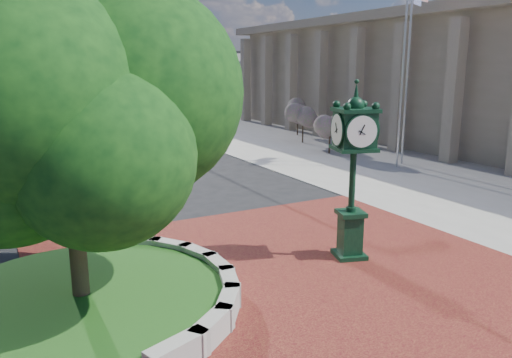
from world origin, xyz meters
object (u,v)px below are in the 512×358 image
object	(u,v)px
street_lamp_near	(136,55)
street_lamp_far	(20,60)
parked_car	(112,115)
post_clock	(353,165)
flagpole_b	(403,74)
flagpole_a	(408,70)

from	to	relation	value
street_lamp_near	street_lamp_far	bearing A→B (deg)	113.33
street_lamp_near	parked_car	bearing A→B (deg)	91.27
street_lamp_near	post_clock	bearing A→B (deg)	-93.55
parked_car	flagpole_b	xyz separation A→B (m)	(8.62, -26.34, 3.90)
parked_car	street_lamp_near	size ratio (longest dim) A/B	0.50
parked_car	post_clock	bearing A→B (deg)	-80.01
parked_car	flagpole_b	bearing A→B (deg)	-59.48
parked_car	flagpole_b	world-z (taller)	flagpole_b
parked_car	flagpole_b	size ratio (longest dim) A/B	0.54
parked_car	flagpole_a	world-z (taller)	flagpole_a
post_clock	flagpole_a	distance (m)	14.58
flagpole_a	street_lamp_near	distance (m)	19.74
flagpole_a	street_lamp_near	world-z (taller)	street_lamp_near
post_clock	street_lamp_near	bearing A→B (deg)	86.45
parked_car	street_lamp_far	bearing A→B (deg)	144.84
flagpole_a	flagpole_b	size ratio (longest dim) A/B	1.04
post_clock	parked_car	world-z (taller)	post_clock
street_lamp_near	street_lamp_far	size ratio (longest dim) A/B	1.05
street_lamp_far	street_lamp_near	bearing A→B (deg)	-66.67
post_clock	flagpole_b	distance (m)	13.47
parked_car	street_lamp_far	xyz separation A→B (m)	(-6.48, 7.09, 4.81)
post_clock	street_lamp_far	bearing A→B (deg)	96.80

